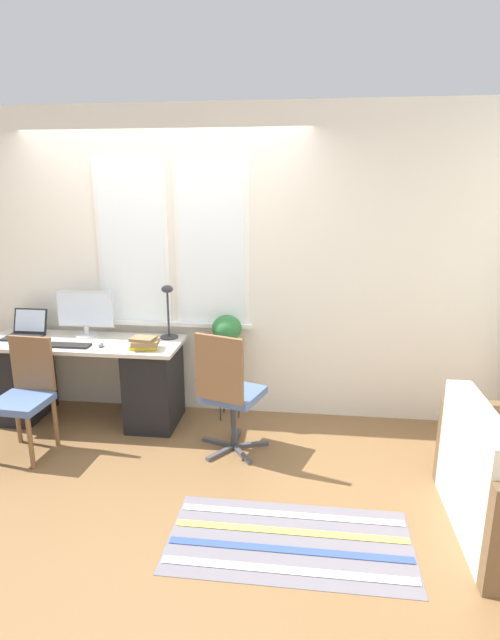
{
  "coord_description": "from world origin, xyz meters",
  "views": [
    {
      "loc": [
        1.27,
        -3.61,
        2.04
      ],
      "look_at": [
        0.81,
        0.15,
        1.02
      ],
      "focal_mm": 28.0,
      "sensor_mm": 36.0,
      "label": 1
    }
  ],
  "objects_px": {
    "desk_chair_wooden": "(25,394)",
    "office_chair_swivel": "(228,391)",
    "plant_stand": "(227,365)",
    "mouse": "(101,345)",
    "laptop": "(26,331)",
    "keyboard": "(69,345)",
    "desk_lamp": "(168,305)",
    "potted_plant": "(227,335)",
    "monitor": "(85,313)",
    "book_stack": "(144,343)"
  },
  "relations": [
    {
      "from": "book_stack",
      "to": "potted_plant",
      "type": "relative_size",
      "value": 0.67
    },
    {
      "from": "potted_plant",
      "to": "laptop",
      "type": "bearing_deg",
      "value": -175.87
    },
    {
      "from": "plant_stand",
      "to": "potted_plant",
      "type": "bearing_deg",
      "value": -153.43
    },
    {
      "from": "desk_chair_wooden",
      "to": "office_chair_swivel",
      "type": "relative_size",
      "value": 0.91
    },
    {
      "from": "desk_chair_wooden",
      "to": "plant_stand",
      "type": "xyz_separation_m",
      "value": [
        1.46,
        0.78,
        0.02
      ]
    },
    {
      "from": "mouse",
      "to": "desk_chair_wooden",
      "type": "relative_size",
      "value": 0.08
    },
    {
      "from": "desk_chair_wooden",
      "to": "office_chair_swivel",
      "type": "distance_m",
      "value": 1.58
    },
    {
      "from": "desk_chair_wooden",
      "to": "potted_plant",
      "type": "bearing_deg",
      "value": 31.45
    },
    {
      "from": "desk_lamp",
      "to": "laptop",
      "type": "bearing_deg",
      "value": -174.53
    },
    {
      "from": "desk_chair_wooden",
      "to": "office_chair_swivel",
      "type": "xyz_separation_m",
      "value": [
        1.57,
        0.16,
        0.04
      ]
    },
    {
      "from": "laptop",
      "to": "potted_plant",
      "type": "bearing_deg",
      "value": 4.13
    },
    {
      "from": "desk_lamp",
      "to": "office_chair_swivel",
      "type": "bearing_deg",
      "value": -44.19
    },
    {
      "from": "potted_plant",
      "to": "book_stack",
      "type": "bearing_deg",
      "value": -151.48
    },
    {
      "from": "book_stack",
      "to": "plant_stand",
      "type": "height_order",
      "value": "book_stack"
    },
    {
      "from": "keyboard",
      "to": "desk_chair_wooden",
      "type": "bearing_deg",
      "value": -112.57
    },
    {
      "from": "monitor",
      "to": "potted_plant",
      "type": "xyz_separation_m",
      "value": [
        1.26,
        0.04,
        -0.17
      ]
    },
    {
      "from": "keyboard",
      "to": "desk_lamp",
      "type": "distance_m",
      "value": 0.89
    },
    {
      "from": "mouse",
      "to": "desk_lamp",
      "type": "xyz_separation_m",
      "value": [
        0.49,
        0.32,
        0.28
      ]
    },
    {
      "from": "potted_plant",
      "to": "mouse",
      "type": "bearing_deg",
      "value": -161.8
    },
    {
      "from": "plant_stand",
      "to": "potted_plant",
      "type": "relative_size",
      "value": 1.55
    },
    {
      "from": "plant_stand",
      "to": "potted_plant",
      "type": "xyz_separation_m",
      "value": [
        -0.0,
        -0.0,
        0.28
      ]
    },
    {
      "from": "keyboard",
      "to": "plant_stand",
      "type": "distance_m",
      "value": 1.35
    },
    {
      "from": "monitor",
      "to": "keyboard",
      "type": "bearing_deg",
      "value": -93.4
    },
    {
      "from": "desk_lamp",
      "to": "plant_stand",
      "type": "distance_m",
      "value": 0.74
    },
    {
      "from": "book_stack",
      "to": "office_chair_swivel",
      "type": "distance_m",
      "value": 0.84
    },
    {
      "from": "desk_lamp",
      "to": "office_chair_swivel",
      "type": "xyz_separation_m",
      "value": [
        0.63,
        -0.61,
        -0.51
      ]
    },
    {
      "from": "monitor",
      "to": "potted_plant",
      "type": "height_order",
      "value": "monitor"
    },
    {
      "from": "laptop",
      "to": "monitor",
      "type": "xyz_separation_m",
      "value": [
        0.53,
        0.09,
        0.16
      ]
    },
    {
      "from": "keyboard",
      "to": "desk_lamp",
      "type": "xyz_separation_m",
      "value": [
        0.76,
        0.34,
        0.29
      ]
    },
    {
      "from": "mouse",
      "to": "potted_plant",
      "type": "relative_size",
      "value": 0.19
    },
    {
      "from": "laptop",
      "to": "desk_chair_wooden",
      "type": "distance_m",
      "value": 0.79
    },
    {
      "from": "plant_stand",
      "to": "book_stack",
      "type": "bearing_deg",
      "value": -151.48
    },
    {
      "from": "monitor",
      "to": "desk_chair_wooden",
      "type": "xyz_separation_m",
      "value": [
        -0.19,
        -0.73,
        -0.47
      ]
    },
    {
      "from": "mouse",
      "to": "book_stack",
      "type": "bearing_deg",
      "value": -1.46
    },
    {
      "from": "desk_chair_wooden",
      "to": "desk_lamp",
      "type": "bearing_deg",
      "value": 42.67
    },
    {
      "from": "desk_lamp",
      "to": "desk_chair_wooden",
      "type": "bearing_deg",
      "value": -140.74
    },
    {
      "from": "monitor",
      "to": "keyboard",
      "type": "xyz_separation_m",
      "value": [
        -0.02,
        -0.31,
        -0.2
      ]
    },
    {
      "from": "desk_chair_wooden",
      "to": "plant_stand",
      "type": "height_order",
      "value": "desk_chair_wooden"
    },
    {
      "from": "potted_plant",
      "to": "monitor",
      "type": "bearing_deg",
      "value": -178.13
    },
    {
      "from": "desk_chair_wooden",
      "to": "book_stack",
      "type": "bearing_deg",
      "value": 31.08
    },
    {
      "from": "book_stack",
      "to": "office_chair_swivel",
      "type": "xyz_separation_m",
      "value": [
        0.74,
        -0.28,
        -0.27
      ]
    },
    {
      "from": "keyboard",
      "to": "book_stack",
      "type": "bearing_deg",
      "value": 0.91
    },
    {
      "from": "desk_lamp",
      "to": "potted_plant",
      "type": "relative_size",
      "value": 1.25
    },
    {
      "from": "laptop",
      "to": "desk_chair_wooden",
      "type": "xyz_separation_m",
      "value": [
        0.34,
        -0.65,
        -0.3
      ]
    },
    {
      "from": "desk_lamp",
      "to": "plant_stand",
      "type": "height_order",
      "value": "desk_lamp"
    },
    {
      "from": "potted_plant",
      "to": "desk_chair_wooden",
      "type": "bearing_deg",
      "value": -151.96
    },
    {
      "from": "monitor",
      "to": "mouse",
      "type": "distance_m",
      "value": 0.43
    },
    {
      "from": "plant_stand",
      "to": "mouse",
      "type": "bearing_deg",
      "value": -161.8
    },
    {
      "from": "laptop",
      "to": "desk_chair_wooden",
      "type": "relative_size",
      "value": 0.34
    },
    {
      "from": "laptop",
      "to": "desk_lamp",
      "type": "relative_size",
      "value": 0.66
    }
  ]
}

